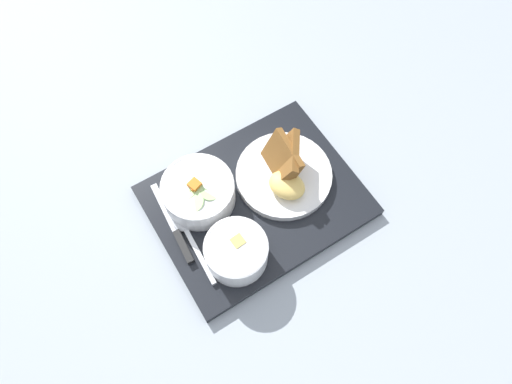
# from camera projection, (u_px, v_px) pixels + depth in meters

# --- Properties ---
(ground_plane) EXTENTS (4.00, 4.00, 0.00)m
(ground_plane) POSITION_uv_depth(u_px,v_px,m) (256.00, 203.00, 0.90)
(ground_plane) COLOR #99A3AD
(serving_tray) EXTENTS (0.43, 0.36, 0.02)m
(serving_tray) POSITION_uv_depth(u_px,v_px,m) (256.00, 201.00, 0.89)
(serving_tray) COLOR black
(serving_tray) RESTS_ON ground_plane
(bowl_salad) EXTENTS (0.14, 0.14, 0.07)m
(bowl_salad) POSITION_uv_depth(u_px,v_px,m) (198.00, 192.00, 0.85)
(bowl_salad) COLOR white
(bowl_salad) RESTS_ON serving_tray
(bowl_soup) EXTENTS (0.11, 0.11, 0.06)m
(bowl_soup) POSITION_uv_depth(u_px,v_px,m) (236.00, 251.00, 0.80)
(bowl_soup) COLOR white
(bowl_soup) RESTS_ON serving_tray
(plate_main) EXTENTS (0.19, 0.19, 0.09)m
(plate_main) POSITION_uv_depth(u_px,v_px,m) (285.00, 174.00, 0.88)
(plate_main) COLOR white
(plate_main) RESTS_ON serving_tray
(knife) EXTENTS (0.05, 0.18, 0.01)m
(knife) POSITION_uv_depth(u_px,v_px,m) (178.00, 236.00, 0.84)
(knife) COLOR silver
(knife) RESTS_ON serving_tray
(spoon) EXTENTS (0.05, 0.16, 0.01)m
(spoon) POSITION_uv_depth(u_px,v_px,m) (188.00, 235.00, 0.84)
(spoon) COLOR silver
(spoon) RESTS_ON serving_tray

